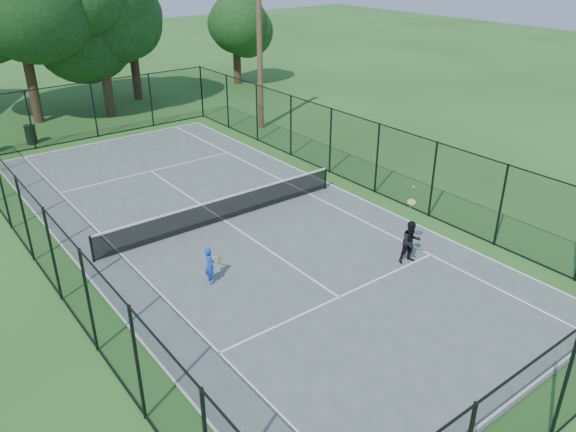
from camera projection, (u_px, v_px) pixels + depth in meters
ground at (225, 222)px, 21.11m from camera, size 120.00×120.00×0.00m
tennis_court at (225, 221)px, 21.10m from camera, size 11.00×24.00×0.06m
tennis_net at (224, 208)px, 20.86m from camera, size 10.08×0.08×0.95m
fence at (223, 185)px, 20.45m from camera, size 13.10×26.10×3.00m
tree_near_left at (17, 8)px, 30.14m from camera, size 7.87×7.87×10.26m
tree_near_mid at (98, 21)px, 31.74m from camera, size 6.81×6.81×8.90m
tree_near_right at (130, 27)px, 35.77m from camera, size 5.27×5.27×7.27m
tree_far_right at (236, 34)px, 40.42m from camera, size 4.37×4.37×5.79m
trash_bin_right at (31, 134)px, 29.14m from camera, size 0.58×0.58×0.99m
utility_pole at (260, 49)px, 29.99m from camera, size 1.40×0.30×8.61m
player_blue at (210, 265)px, 17.00m from camera, size 0.77×0.48×1.21m
player_black at (411, 242)px, 18.06m from camera, size 0.83×0.85×2.49m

